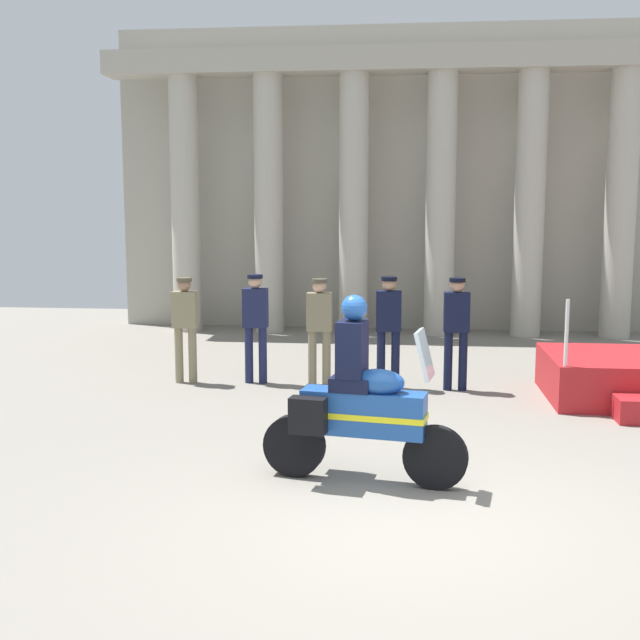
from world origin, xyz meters
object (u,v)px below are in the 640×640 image
Objects in this scene: officer_in_row_0 at (185,321)px; officer_in_row_1 at (255,319)px; officer_in_row_2 at (319,323)px; officer_in_row_4 at (456,324)px; officer_in_row_3 at (389,323)px; motorcycle_with_rider at (357,405)px.

officer_in_row_0 is 1.10m from officer_in_row_1.
officer_in_row_1 is at bearing -7.63° from officer_in_row_2.
officer_in_row_2 is at bearing -2.34° from officer_in_row_4.
officer_in_row_0 is 3.17m from officer_in_row_3.
officer_in_row_2 is at bearing 178.67° from officer_in_row_0.
officer_in_row_1 reaches higher than officer_in_row_2.
motorcycle_with_rider is at bearing 100.31° from officer_in_row_2.
officer_in_row_1 is 2.07m from officer_in_row_3.
officer_in_row_1 is at bearing -4.09° from officer_in_row_4.
officer_in_row_4 is 4.40m from motorcycle_with_rider.
motorcycle_with_rider reaches higher than officer_in_row_1.
officer_in_row_3 is (1.06, 0.01, 0.02)m from officer_in_row_2.
officer_in_row_0 is at bearing 4.52° from officer_in_row_1.
officer_in_row_0 is at bearing 134.17° from motorcycle_with_rider.
motorcycle_with_rider is (1.85, -4.40, -0.22)m from officer_in_row_1.
officer_in_row_1 reaches higher than officer_in_row_4.
officer_in_row_2 is 2.07m from officer_in_row_4.
officer_in_row_2 is at bearing 110.77° from motorcycle_with_rider.
officer_in_row_4 is (2.07, -0.06, 0.02)m from officer_in_row_2.
officer_in_row_0 is at bearing -1.33° from officer_in_row_2.
officer_in_row_2 is at bearing 172.37° from officer_in_row_1.
officer_in_row_2 is (2.11, -0.02, 0.00)m from officer_in_row_0.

